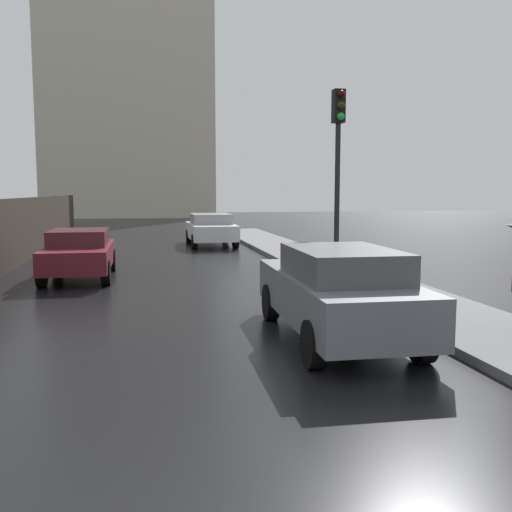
{
  "coord_description": "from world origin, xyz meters",
  "views": [
    {
      "loc": [
        -0.31,
        -3.5,
        2.35
      ],
      "look_at": [
        1.65,
        6.6,
        1.18
      ],
      "focal_mm": 40.3,
      "sensor_mm": 36.0,
      "label": 1
    }
  ],
  "objects_px": {
    "car_maroon_near_kerb": "(79,253)",
    "car_white_far_ahead": "(211,229)",
    "car_grey_mid_road": "(337,291)",
    "traffic_light": "(338,151)"
  },
  "relations": [
    {
      "from": "car_maroon_near_kerb",
      "to": "car_white_far_ahead",
      "type": "relative_size",
      "value": 0.93
    },
    {
      "from": "car_grey_mid_road",
      "to": "car_maroon_near_kerb",
      "type": "bearing_deg",
      "value": 123.57
    },
    {
      "from": "car_white_far_ahead",
      "to": "traffic_light",
      "type": "distance_m",
      "value": 12.3
    },
    {
      "from": "car_white_far_ahead",
      "to": "traffic_light",
      "type": "height_order",
      "value": "traffic_light"
    },
    {
      "from": "car_maroon_near_kerb",
      "to": "car_white_far_ahead",
      "type": "xyz_separation_m",
      "value": [
        4.55,
        8.73,
        0.03
      ]
    },
    {
      "from": "car_white_far_ahead",
      "to": "traffic_light",
      "type": "xyz_separation_m",
      "value": [
        1.6,
        -11.93,
        2.52
      ]
    },
    {
      "from": "traffic_light",
      "to": "car_grey_mid_road",
      "type": "bearing_deg",
      "value": -108.77
    },
    {
      "from": "car_maroon_near_kerb",
      "to": "car_white_far_ahead",
      "type": "height_order",
      "value": "car_white_far_ahead"
    },
    {
      "from": "car_maroon_near_kerb",
      "to": "car_grey_mid_road",
      "type": "relative_size",
      "value": 0.89
    },
    {
      "from": "car_maroon_near_kerb",
      "to": "traffic_light",
      "type": "relative_size",
      "value": 0.89
    }
  ]
}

